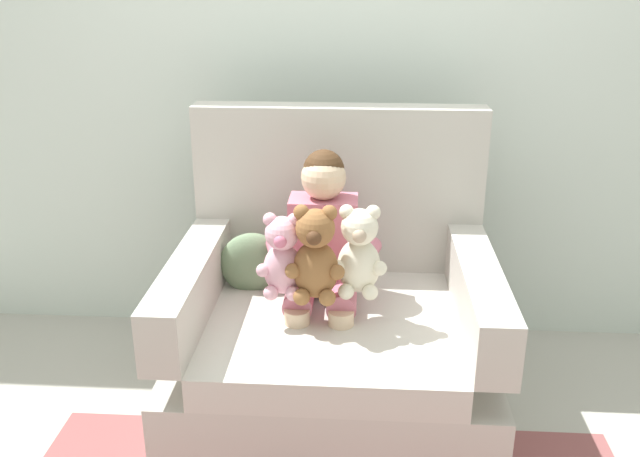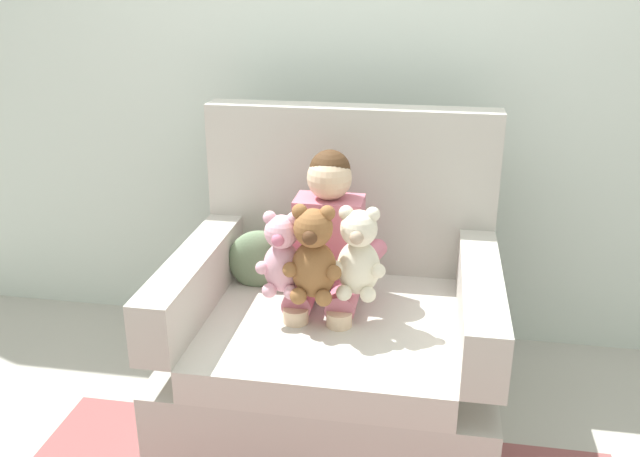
# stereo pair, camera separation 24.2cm
# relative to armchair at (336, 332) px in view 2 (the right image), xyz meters

# --- Properties ---
(ground_plane) EXTENTS (8.00, 8.00, 0.00)m
(ground_plane) POSITION_rel_armchair_xyz_m (0.00, -0.06, -0.35)
(ground_plane) COLOR #ADA89E
(back_wall) EXTENTS (6.00, 0.10, 2.60)m
(back_wall) POSITION_rel_armchair_xyz_m (0.00, 0.73, 0.95)
(back_wall) COLOR silver
(back_wall) RESTS_ON ground
(armchair) EXTENTS (1.19, 1.00, 1.16)m
(armchair) POSITION_rel_armchair_xyz_m (0.00, 0.00, 0.00)
(armchair) COLOR #BCB7AD
(armchair) RESTS_ON ground
(seated_child) EXTENTS (0.45, 0.39, 0.82)m
(seated_child) POSITION_rel_armchair_xyz_m (-0.05, 0.03, 0.33)
(seated_child) COLOR #C66B7F
(seated_child) RESTS_ON armchair
(plush_cream) EXTENTS (0.20, 0.16, 0.34)m
(plush_cream) POSITION_rel_armchair_xyz_m (0.09, -0.12, 0.39)
(plush_cream) COLOR silver
(plush_cream) RESTS_ON armchair
(plush_brown) EXTENTS (0.21, 0.17, 0.35)m
(plush_brown) POSITION_rel_armchair_xyz_m (-0.06, -0.17, 0.39)
(plush_brown) COLOR brown
(plush_brown) RESTS_ON armchair
(plush_pink) EXTENTS (0.18, 0.15, 0.31)m
(plush_pink) POSITION_rel_armchair_xyz_m (-0.18, -0.15, 0.37)
(plush_pink) COLOR #EAA8BC
(plush_pink) RESTS_ON armchair
(throw_pillow) EXTENTS (0.27, 0.15, 0.26)m
(throw_pillow) POSITION_rel_armchair_xyz_m (-0.33, 0.13, 0.22)
(throw_pillow) COLOR slate
(throw_pillow) RESTS_ON armchair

